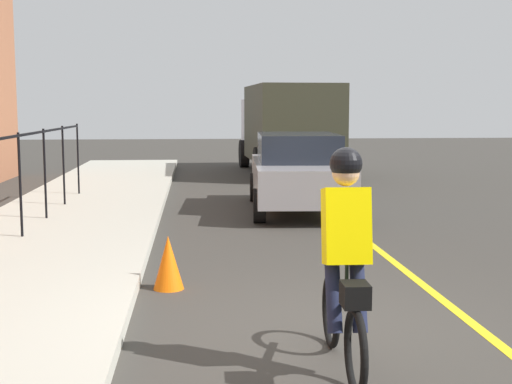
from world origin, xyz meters
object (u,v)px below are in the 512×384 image
box_truck_background (287,125)px  traffic_cone_near (168,262)px  cyclist_lead (345,262)px  parked_sedan_rear (298,171)px

box_truck_background → traffic_cone_near: (-14.04, 3.25, -1.23)m
box_truck_background → cyclist_lead: bearing=172.1°
cyclist_lead → traffic_cone_near: size_ratio=2.86×
parked_sedan_rear → box_truck_background: (7.94, -0.81, 0.73)m
cyclist_lead → box_truck_background: bearing=-4.9°
parked_sedan_rear → traffic_cone_near: (-6.10, 2.44, -0.51)m
cyclist_lead → box_truck_background: (16.78, -1.74, 0.64)m
parked_sedan_rear → traffic_cone_near: bearing=-18.5°
cyclist_lead → traffic_cone_near: 3.19m
parked_sedan_rear → box_truck_background: box_truck_background is taller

